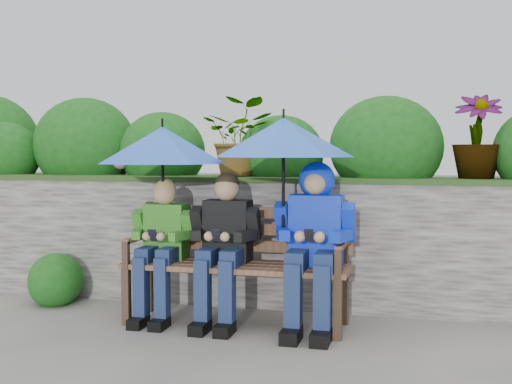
% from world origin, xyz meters
% --- Properties ---
extents(ground, '(60.00, 60.00, 0.00)m').
position_xyz_m(ground, '(0.00, 0.00, 0.00)').
color(ground, '#5D5D5D').
rests_on(ground, ground).
extents(garden_backdrop, '(8.00, 2.86, 1.84)m').
position_xyz_m(garden_backdrop, '(-0.02, 1.60, 0.64)').
color(garden_backdrop, '#53504C').
rests_on(garden_backdrop, ground).
extents(park_bench, '(1.61, 0.47, 0.85)m').
position_xyz_m(park_bench, '(-0.14, 0.15, 0.48)').
color(park_bench, '#402E21').
rests_on(park_bench, ground).
extents(boy_left, '(0.45, 0.52, 1.03)m').
position_xyz_m(boy_left, '(-0.71, 0.08, 0.58)').
color(boy_left, '#337A23').
rests_on(boy_left, ground).
extents(boy_middle, '(0.49, 0.57, 1.09)m').
position_xyz_m(boy_middle, '(-0.23, 0.07, 0.60)').
color(boy_middle, black).
rests_on(boy_middle, ground).
extents(boy_right, '(0.55, 0.67, 1.16)m').
position_xyz_m(boy_right, '(0.42, 0.08, 0.68)').
color(boy_right, '#011CC0').
rests_on(boy_right, ground).
extents(umbrella_left, '(0.97, 0.97, 0.82)m').
position_xyz_m(umbrella_left, '(-0.71, 0.12, 1.28)').
color(umbrella_left, blue).
rests_on(umbrella_left, ground).
extents(umbrella_right, '(0.97, 0.97, 0.85)m').
position_xyz_m(umbrella_right, '(0.21, 0.05, 1.33)').
color(umbrella_right, blue).
rests_on(umbrella_right, ground).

